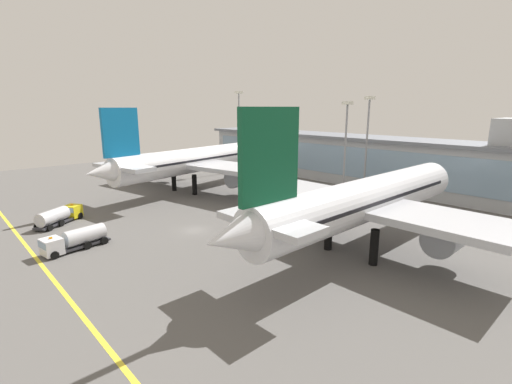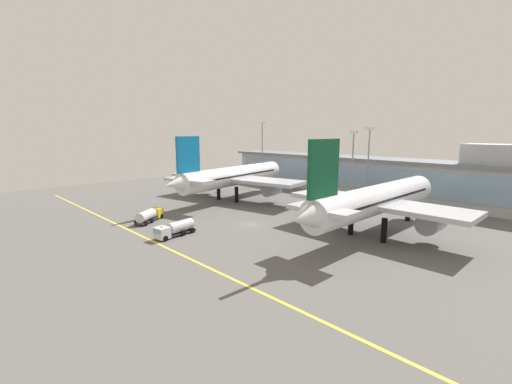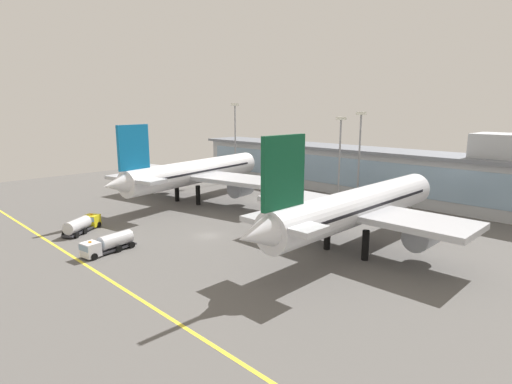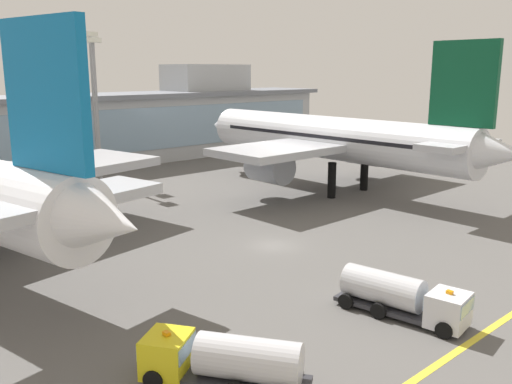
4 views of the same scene
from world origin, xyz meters
The scene contains 10 objects.
ground_plane centered at (0.00, 0.00, 0.00)m, with size 180.00×180.00×0.00m, color #5B5956.
taxiway_centreline_stripe centered at (0.00, -22.00, 0.01)m, with size 144.00×0.50×0.01m, color yellow.
terminal_building centered at (1.79, 53.99, 6.72)m, with size 117.62×14.00×17.62m.
airliner_near_left centered at (-25.44, 16.28, 7.18)m, with size 46.29×53.24×19.65m.
airliner_near_right centered at (23.20, 12.65, 7.23)m, with size 36.35×52.41×19.73m.
fuel_tanker_truck centered at (-18.79, -15.18, 1.51)m, with size 7.02×8.88×2.90m.
baggage_tug_near centered at (-4.34, -17.22, 1.51)m, with size 4.13×9.31×2.90m.
apron_light_mast_west centered at (-38.85, 41.89, 15.92)m, with size 1.80×1.80×24.47m.
apron_light_mast_centre centered at (1.76, 39.07, 13.99)m, with size 1.80×1.80×20.99m.
apron_light_mast_east centered at (3.92, 44.34, 14.62)m, with size 1.80×1.80×22.13m.
Camera 1 is at (48.81, -30.82, 19.64)m, focal length 25.58 mm.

